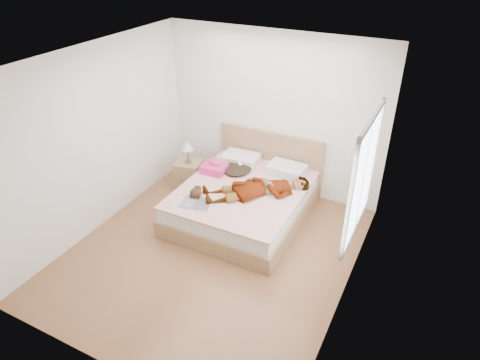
% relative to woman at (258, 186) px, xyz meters
% --- Properties ---
extents(ground, '(4.00, 4.00, 0.00)m').
position_rel_woman_xyz_m(ground, '(-0.25, -0.94, -0.62)').
color(ground, '#512F19').
rests_on(ground, ground).
extents(woman, '(1.61, 1.49, 0.22)m').
position_rel_woman_xyz_m(woman, '(0.00, 0.00, 0.00)').
color(woman, white).
rests_on(woman, bed).
extents(hair, '(0.52, 0.60, 0.08)m').
position_rel_woman_xyz_m(hair, '(-0.57, 0.45, -0.07)').
color(hair, black).
rests_on(hair, bed).
extents(phone, '(0.09, 0.09, 0.05)m').
position_rel_woman_xyz_m(phone, '(-0.50, 0.40, 0.06)').
color(phone, silver).
rests_on(phone, bed).
extents(room_shell, '(4.00, 4.00, 4.00)m').
position_rel_woman_xyz_m(room_shell, '(1.52, -0.64, 0.88)').
color(room_shell, white).
rests_on(room_shell, ground).
extents(bed, '(1.80, 2.08, 1.00)m').
position_rel_woman_xyz_m(bed, '(-0.25, 0.09, -0.34)').
color(bed, brown).
rests_on(bed, ground).
extents(towel, '(0.39, 0.33, 0.20)m').
position_rel_woman_xyz_m(towel, '(-0.88, 0.25, -0.03)').
color(towel, '#D23986').
rests_on(towel, bed).
extents(magazine, '(0.53, 0.40, 0.03)m').
position_rel_woman_xyz_m(magazine, '(-0.65, -0.67, -0.10)').
color(magazine, white).
rests_on(magazine, bed).
extents(coffee_mug, '(0.13, 0.11, 0.09)m').
position_rel_woman_xyz_m(coffee_mug, '(-0.25, -0.21, -0.06)').
color(coffee_mug, silver).
rests_on(coffee_mug, bed).
extents(plush_toy, '(0.21, 0.27, 0.14)m').
position_rel_woman_xyz_m(plush_toy, '(-0.74, -0.51, -0.04)').
color(plush_toy, black).
rests_on(plush_toy, bed).
extents(nightstand, '(0.47, 0.43, 0.88)m').
position_rel_woman_xyz_m(nightstand, '(-1.42, 0.33, -0.33)').
color(nightstand, brown).
rests_on(nightstand, ground).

